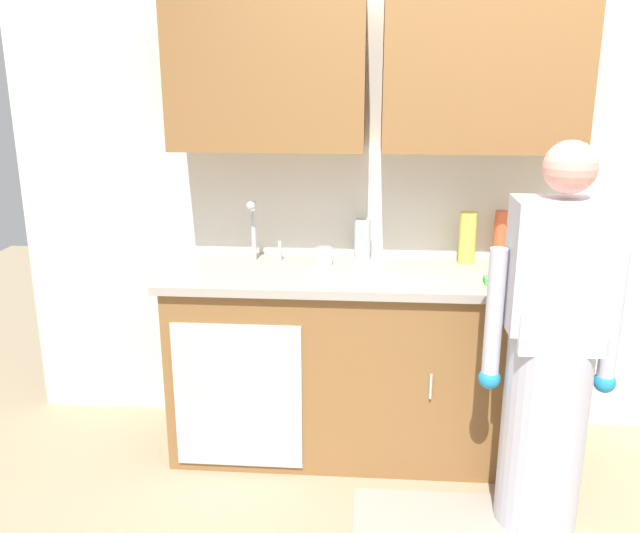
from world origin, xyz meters
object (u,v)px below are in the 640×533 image
sink (257,271)px  cup_by_sink (324,257)px  bottle_soap (537,242)px  bottle_dish_liquid (500,236)px  sponge (496,281)px  bottle_water_tall (467,238)px  person_at_sink (549,373)px  knife_on_counter (554,282)px  bottle_cleaner_spray (362,239)px

sink → cup_by_sink: size_ratio=5.72×
bottle_soap → bottle_dish_liquid: bottle_dish_liquid is taller
cup_by_sink → sponge: (0.79, -0.24, -0.03)m
sponge → cup_by_sink: bearing=163.0°
bottle_water_tall → bottle_dish_liquid: bearing=14.9°
person_at_sink → bottle_water_tall: size_ratio=6.34×
person_at_sink → knife_on_counter: (0.10, 0.43, 0.25)m
bottle_dish_liquid → bottle_water_tall: 0.17m
bottle_cleaner_spray → bottle_dish_liquid: bottle_dish_liquid is taller
cup_by_sink → bottle_cleaner_spray: bearing=34.8°
person_at_sink → bottle_cleaner_spray: person_at_sink is taller
bottle_cleaner_spray → cup_by_sink: size_ratio=2.36×
bottle_cleaner_spray → sponge: bottle_cleaner_spray is taller
knife_on_counter → bottle_dish_liquid: bearing=69.5°
sink → bottle_cleaner_spray: sink is taller
sink → cup_by_sink: 0.33m
bottle_cleaner_spray → knife_on_counter: 0.94m
bottle_cleaner_spray → sponge: bearing=-31.4°
bottle_dish_liquid → knife_on_counter: bearing=-61.7°
bottle_cleaner_spray → bottle_soap: size_ratio=0.94×
cup_by_sink → sink: bearing=-167.1°
sink → bottle_cleaner_spray: 0.56m
knife_on_counter → cup_by_sink: bearing=120.4°
person_at_sink → bottle_water_tall: bearing=108.9°
bottle_water_tall → cup_by_sink: 0.71m
person_at_sink → knife_on_counter: size_ratio=6.75×
sink → sponge: size_ratio=4.55×
bottle_soap → knife_on_counter: 0.32m
person_at_sink → bottle_soap: bearing=83.0°
cup_by_sink → knife_on_counter: 1.08m
bottle_dish_liquid → sponge: (-0.08, -0.39, -0.11)m
sink → bottle_soap: 1.38m
bottle_dish_liquid → knife_on_counter: 0.41m
bottle_soap → person_at_sink: bearing=-97.0°
sink → person_at_sink: (1.27, -0.56, -0.23)m
sponge → bottle_soap: bearing=53.9°
person_at_sink → bottle_cleaner_spray: bearing=135.4°
bottle_cleaner_spray → knife_on_counter: (0.87, -0.33, -0.10)m
knife_on_counter → sponge: size_ratio=2.18×
cup_by_sink → bottle_dish_liquid: bearing=9.4°
bottle_cleaner_spray → bottle_dish_liquid: 0.69m
bottle_dish_liquid → bottle_water_tall: (-0.17, -0.04, -0.00)m
sink → bottle_water_tall: size_ratio=1.96×
bottle_cleaner_spray → bottle_dish_liquid: bearing=1.3°
person_at_sink → cup_by_sink: size_ratio=18.55×
bottle_cleaner_spray → bottle_water_tall: 0.52m
bottle_cleaner_spray → sponge: (0.61, -0.37, -0.09)m
person_at_sink → bottle_dish_liquid: bearing=96.1°
person_at_sink → sponge: 0.50m
bottle_dish_liquid → sink: bearing=-169.7°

